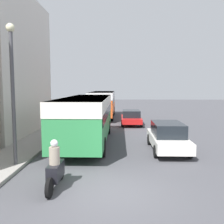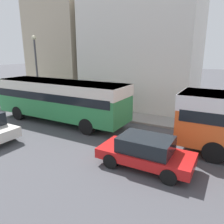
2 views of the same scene
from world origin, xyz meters
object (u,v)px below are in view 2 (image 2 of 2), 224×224
(motorcycle_behind_lead, at_px, (1,101))
(pedestrian_near_curb, at_px, (186,112))
(pedestrian_walking_away, at_px, (216,114))
(car_crossing, at_px, (145,151))
(bus_lead, at_px, (60,96))

(motorcycle_behind_lead, relative_size, pedestrian_near_curb, 1.22)
(pedestrian_near_curb, bearing_deg, pedestrian_walking_away, 110.05)
(motorcycle_behind_lead, bearing_deg, pedestrian_walking_away, 100.82)
(car_crossing, bearing_deg, pedestrian_walking_away, -18.67)
(motorcycle_behind_lead, relative_size, pedestrian_walking_away, 1.25)
(motorcycle_behind_lead, xyz_separation_m, car_crossing, (3.26, 14.41, 0.03))
(pedestrian_walking_away, bearing_deg, bus_lead, -70.81)
(bus_lead, distance_m, pedestrian_near_curb, 8.43)
(car_crossing, distance_m, pedestrian_walking_away, 6.79)
(motorcycle_behind_lead, xyz_separation_m, pedestrian_near_curb, (-2.55, 14.90, 0.41))
(pedestrian_near_curb, distance_m, pedestrian_walking_away, 1.79)
(motorcycle_behind_lead, distance_m, pedestrian_walking_away, 16.89)
(pedestrian_near_curb, bearing_deg, car_crossing, -4.78)
(bus_lead, height_order, motorcycle_behind_lead, bus_lead)
(bus_lead, relative_size, car_crossing, 2.46)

